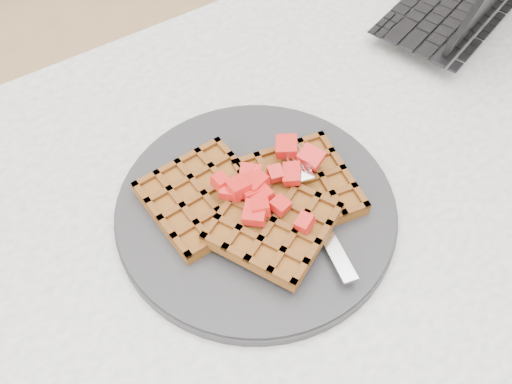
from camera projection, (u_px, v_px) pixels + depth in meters
table at (306, 266)px, 0.73m from camera, size 1.20×0.80×0.75m
plate at (256, 209)px, 0.63m from camera, size 0.31×0.31×0.02m
waffles at (258, 201)px, 0.62m from camera, size 0.22×0.21×0.03m
strawberry_pile at (256, 184)px, 0.60m from camera, size 0.15×0.15×0.02m
fork at (313, 207)px, 0.62m from camera, size 0.07×0.18×0.02m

